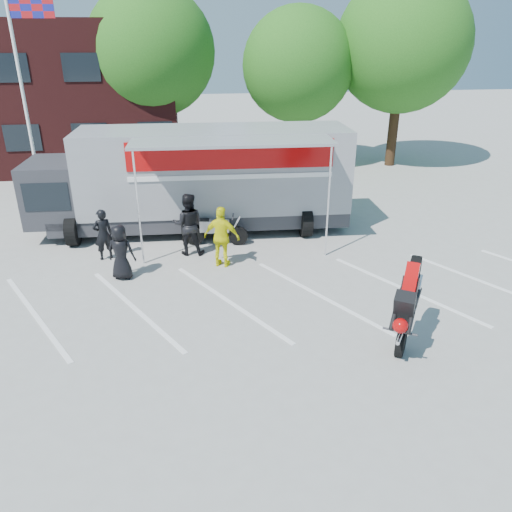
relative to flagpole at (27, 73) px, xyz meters
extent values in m
plane|color=#9E9E99|center=(6.24, -10.00, -5.05)|extent=(100.00, 100.00, 0.00)
cube|color=white|center=(6.24, -9.00, -5.05)|extent=(18.09, 13.33, 0.01)
cylinder|color=white|center=(-0.26, 0.00, -1.05)|extent=(0.12, 0.12, 8.00)
cube|color=red|center=(0.54, 0.00, 2.25)|extent=(1.50, 0.04, 0.90)
cylinder|color=#382314|center=(4.24, 6.00, -3.43)|extent=(0.50, 0.50, 3.24)
sphere|color=#1A5114|center=(4.24, 6.00, 0.53)|extent=(6.12, 6.12, 6.12)
cylinder|color=#382314|center=(11.24, 5.00, -3.61)|extent=(0.50, 0.50, 2.88)
sphere|color=#1A5114|center=(11.24, 5.00, -0.09)|extent=(5.44, 5.44, 5.44)
cylinder|color=#382314|center=(16.24, 4.50, -3.34)|extent=(0.50, 0.50, 3.42)
sphere|color=#1A5114|center=(16.24, 4.50, 0.84)|extent=(6.46, 6.46, 6.46)
imported|color=black|center=(3.61, -7.18, -4.26)|extent=(0.88, 0.69, 1.59)
imported|color=black|center=(2.94, -5.75, -4.26)|extent=(0.68, 0.58, 1.60)
imported|color=black|center=(5.51, -5.72, -4.07)|extent=(1.04, 0.86, 1.96)
imported|color=#EEEB0C|center=(6.46, -6.77, -4.13)|extent=(1.17, 0.84, 1.84)
camera|label=1|loc=(5.51, -20.30, 1.30)|focal=35.00mm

